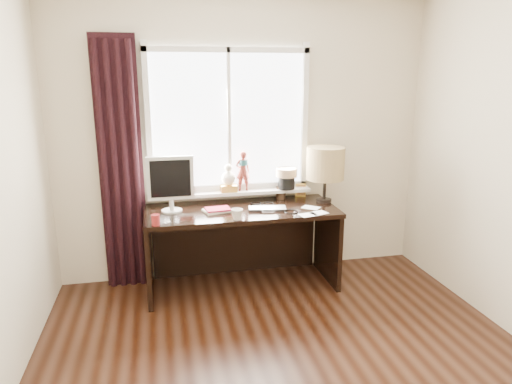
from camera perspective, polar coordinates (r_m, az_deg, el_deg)
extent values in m
cube|color=beige|center=(4.33, -1.46, 6.34)|extent=(3.50, 0.00, 2.60)
imported|color=silver|center=(4.04, 1.46, -2.07)|extent=(0.36, 0.27, 0.03)
imported|color=white|center=(3.76, -2.37, -2.77)|extent=(0.13, 0.12, 0.10)
cylinder|color=maroon|center=(3.72, -12.43, -3.42)|extent=(0.07, 0.07, 0.09)
cube|color=white|center=(4.26, -3.44, 8.90)|extent=(1.40, 0.02, 1.30)
cube|color=silver|center=(4.35, -3.26, 0.65)|extent=(1.50, 0.05, 0.05)
cube|color=silver|center=(4.22, -3.52, 17.34)|extent=(1.50, 0.05, 0.05)
cube|color=silver|center=(4.19, -13.34, 8.44)|extent=(0.05, 0.05, 1.40)
cube|color=silver|center=(4.41, 6.08, 9.04)|extent=(0.05, 0.05, 1.40)
cube|color=silver|center=(4.24, -3.39, 8.87)|extent=(0.03, 0.05, 1.30)
cube|color=silver|center=(4.31, -3.15, -0.02)|extent=(1.52, 0.18, 0.03)
cylinder|color=#410C0C|center=(4.21, -8.81, 1.63)|extent=(0.16, 0.16, 0.28)
cube|color=gold|center=(4.28, -3.45, 0.49)|extent=(0.15, 0.12, 0.06)
sphere|color=beige|center=(4.26, -3.47, 1.73)|extent=(0.13, 0.13, 0.13)
sphere|color=beige|center=(4.24, -3.49, 3.04)|extent=(0.07, 0.07, 0.07)
imported|color=maroon|center=(4.27, -1.60, 2.66)|extent=(0.14, 0.10, 0.38)
cylinder|color=#1E4C51|center=(4.25, -1.58, 3.72)|extent=(0.09, 0.09, 0.05)
cylinder|color=black|center=(4.37, 3.82, 1.17)|extent=(0.16, 0.16, 0.12)
cylinder|color=#8C6B4C|center=(4.34, 3.84, 2.46)|extent=(0.20, 0.20, 0.08)
cube|color=black|center=(4.22, -16.51, 3.11)|extent=(0.38, 0.05, 2.25)
cylinder|color=black|center=(4.20, -18.42, 2.57)|extent=(0.06, 0.06, 2.20)
cylinder|color=black|center=(4.19, -17.20, 2.64)|extent=(0.06, 0.06, 2.20)
cylinder|color=black|center=(4.19, -15.97, 2.71)|extent=(0.06, 0.06, 2.20)
cylinder|color=black|center=(4.18, -14.74, 2.78)|extent=(0.06, 0.06, 2.20)
cube|color=black|center=(4.08, -1.81, -2.39)|extent=(1.70, 0.70, 0.04)
cube|color=black|center=(4.15, -13.23, -7.99)|extent=(0.04, 0.64, 0.71)
cube|color=black|center=(4.42, 8.94, -6.35)|extent=(0.04, 0.64, 0.71)
cube|color=black|center=(4.51, -2.55, -5.72)|extent=(1.60, 0.03, 0.71)
cylinder|color=beige|center=(4.06, -10.46, -2.30)|extent=(0.18, 0.18, 0.01)
cylinder|color=beige|center=(4.05, -10.50, -1.52)|extent=(0.04, 0.04, 0.10)
cube|color=beige|center=(3.99, -10.65, 1.72)|extent=(0.40, 0.04, 0.38)
cube|color=black|center=(3.96, -10.64, 1.65)|extent=(0.34, 0.01, 0.32)
cube|color=beige|center=(4.01, -4.96, -2.32)|extent=(0.26, 0.21, 0.02)
cube|color=maroon|center=(3.99, -4.80, -2.14)|extent=(0.22, 0.17, 0.01)
cylinder|color=black|center=(4.39, 3.14, -0.08)|extent=(0.09, 0.09, 0.12)
cylinder|color=black|center=(4.38, 2.92, 0.57)|extent=(0.01, 0.01, 0.22)
cylinder|color=black|center=(4.38, 3.32, 0.35)|extent=(0.01, 0.01, 0.19)
cylinder|color=black|center=(4.39, 3.10, 0.79)|extent=(0.01, 0.01, 0.25)
cylinder|color=black|center=(4.40, 3.33, 0.29)|extent=(0.01, 0.01, 0.17)
cube|color=gold|center=(4.49, 5.60, 0.26)|extent=(0.10, 0.04, 0.13)
cube|color=#996633|center=(4.48, 5.65, 0.23)|extent=(0.07, 0.02, 0.10)
cylinder|color=black|center=(4.33, 8.49, -1.04)|extent=(0.14, 0.14, 0.03)
cylinder|color=black|center=(4.30, 8.56, 0.57)|extent=(0.03, 0.03, 0.22)
cylinder|color=tan|center=(4.25, 8.67, 3.57)|extent=(0.35, 0.35, 0.30)
cube|color=white|center=(3.99, 7.83, -2.61)|extent=(0.18, 0.15, 0.00)
cube|color=white|center=(4.13, 6.86, -1.95)|extent=(0.19, 0.18, 0.00)
cube|color=white|center=(3.92, 6.55, -2.85)|extent=(0.17, 0.14, 0.00)
torus|color=black|center=(3.99, 4.41, -2.46)|extent=(0.17, 0.17, 0.01)
torus|color=black|center=(4.22, 1.50, -1.48)|extent=(0.12, 0.12, 0.01)
torus|color=black|center=(4.24, -0.02, -1.40)|extent=(0.14, 0.14, 0.01)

